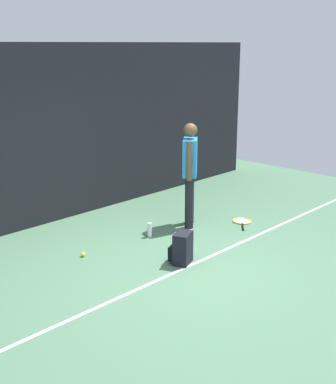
# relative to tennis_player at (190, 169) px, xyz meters

# --- Properties ---
(ground_plane) EXTENTS (12.00, 12.00, 0.00)m
(ground_plane) POSITION_rel_tennis_player_xyz_m (-1.31, -1.17, -0.97)
(ground_plane) COLOR #4C7556
(back_fence) EXTENTS (10.00, 0.10, 2.93)m
(back_fence) POSITION_rel_tennis_player_xyz_m (-1.31, 1.83, 0.50)
(back_fence) COLOR black
(back_fence) RESTS_ON ground
(court_line) EXTENTS (9.00, 0.05, 0.00)m
(court_line) POSITION_rel_tennis_player_xyz_m (-1.31, -1.09, -0.96)
(court_line) COLOR white
(court_line) RESTS_ON ground
(tennis_player) EXTENTS (0.45, 0.42, 1.70)m
(tennis_player) POSITION_rel_tennis_player_xyz_m (0.00, 0.00, 0.00)
(tennis_player) COLOR black
(tennis_player) RESTS_ON ground
(tennis_racket) EXTENTS (0.59, 0.52, 0.03)m
(tennis_racket) POSITION_rel_tennis_player_xyz_m (0.73, -0.55, -0.95)
(tennis_racket) COLOR black
(tennis_racket) RESTS_ON ground
(backpack) EXTENTS (0.35, 0.36, 0.44)m
(backpack) POSITION_rel_tennis_player_xyz_m (-1.22, -0.94, -0.76)
(backpack) COLOR black
(backpack) RESTS_ON ground
(tennis_ball_near_player) EXTENTS (0.07, 0.07, 0.07)m
(tennis_ball_near_player) POSITION_rel_tennis_player_xyz_m (-2.03, 0.21, -0.93)
(tennis_ball_near_player) COLOR #CCE033
(tennis_ball_near_player) RESTS_ON ground
(water_bottle) EXTENTS (0.07, 0.07, 0.23)m
(water_bottle) POSITION_rel_tennis_player_xyz_m (-0.83, 0.09, -0.85)
(water_bottle) COLOR white
(water_bottle) RESTS_ON ground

